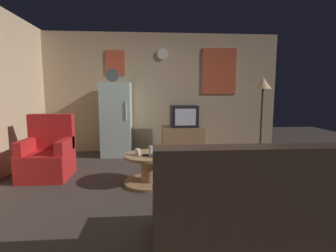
{
  "coord_description": "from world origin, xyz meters",
  "views": [
    {
      "loc": [
        -0.26,
        -3.21,
        1.29
      ],
      "look_at": [
        0.05,
        0.9,
        0.75
      ],
      "focal_mm": 26.97,
      "sensor_mm": 36.0,
      "label": 1
    }
  ],
  "objects_px": {
    "coffee_table": "(149,169)",
    "remote_control": "(148,155)",
    "fridge": "(117,119)",
    "standing_lamp": "(263,90)",
    "mug_ceramic_tan": "(159,154)",
    "armchair": "(48,155)",
    "tv_stand": "(182,141)",
    "wine_glass": "(151,151)",
    "couch": "(257,213)",
    "mug_ceramic_white": "(138,152)",
    "crt_tv": "(184,116)",
    "book_stack": "(210,154)"
  },
  "relations": [
    {
      "from": "coffee_table",
      "to": "remote_control",
      "type": "height_order",
      "value": "remote_control"
    },
    {
      "from": "fridge",
      "to": "standing_lamp",
      "type": "height_order",
      "value": "fridge"
    },
    {
      "from": "fridge",
      "to": "mug_ceramic_tan",
      "type": "distance_m",
      "value": 2.12
    },
    {
      "from": "armchair",
      "to": "tv_stand",
      "type": "bearing_deg",
      "value": 28.47
    },
    {
      "from": "tv_stand",
      "to": "wine_glass",
      "type": "height_order",
      "value": "tv_stand"
    },
    {
      "from": "coffee_table",
      "to": "remote_control",
      "type": "xyz_separation_m",
      "value": [
        -0.02,
        -0.08,
        0.23
      ]
    },
    {
      "from": "tv_stand",
      "to": "standing_lamp",
      "type": "bearing_deg",
      "value": -13.34
    },
    {
      "from": "standing_lamp",
      "to": "remote_control",
      "type": "distance_m",
      "value": 2.77
    },
    {
      "from": "remote_control",
      "to": "couch",
      "type": "distance_m",
      "value": 1.77
    },
    {
      "from": "mug_ceramic_white",
      "to": "couch",
      "type": "distance_m",
      "value": 1.89
    },
    {
      "from": "crt_tv",
      "to": "standing_lamp",
      "type": "xyz_separation_m",
      "value": [
        1.49,
        -0.36,
        0.54
      ]
    },
    {
      "from": "crt_tv",
      "to": "remote_control",
      "type": "relative_size",
      "value": 3.6
    },
    {
      "from": "remote_control",
      "to": "armchair",
      "type": "xyz_separation_m",
      "value": [
        -1.54,
        0.5,
        -0.1
      ]
    },
    {
      "from": "fridge",
      "to": "mug_ceramic_white",
      "type": "distance_m",
      "value": 1.87
    },
    {
      "from": "coffee_table",
      "to": "couch",
      "type": "bearing_deg",
      "value": -61.34
    },
    {
      "from": "crt_tv",
      "to": "book_stack",
      "type": "relative_size",
      "value": 2.53
    },
    {
      "from": "tv_stand",
      "to": "standing_lamp",
      "type": "relative_size",
      "value": 0.53
    },
    {
      "from": "fridge",
      "to": "tv_stand",
      "type": "height_order",
      "value": "fridge"
    },
    {
      "from": "tv_stand",
      "to": "coffee_table",
      "type": "height_order",
      "value": "tv_stand"
    },
    {
      "from": "wine_glass",
      "to": "armchair",
      "type": "xyz_separation_m",
      "value": [
        -1.58,
        0.56,
        -0.17
      ]
    },
    {
      "from": "tv_stand",
      "to": "crt_tv",
      "type": "height_order",
      "value": "crt_tv"
    },
    {
      "from": "crt_tv",
      "to": "standing_lamp",
      "type": "relative_size",
      "value": 0.34
    },
    {
      "from": "mug_ceramic_tan",
      "to": "remote_control",
      "type": "height_order",
      "value": "mug_ceramic_tan"
    },
    {
      "from": "fridge",
      "to": "crt_tv",
      "type": "relative_size",
      "value": 3.28
    },
    {
      "from": "wine_glass",
      "to": "mug_ceramic_tan",
      "type": "bearing_deg",
      "value": -28.14
    },
    {
      "from": "crt_tv",
      "to": "book_stack",
      "type": "height_order",
      "value": "crt_tv"
    },
    {
      "from": "mug_ceramic_tan",
      "to": "book_stack",
      "type": "relative_size",
      "value": 0.42
    },
    {
      "from": "fridge",
      "to": "standing_lamp",
      "type": "relative_size",
      "value": 1.11
    },
    {
      "from": "wine_glass",
      "to": "armchair",
      "type": "bearing_deg",
      "value": 160.43
    },
    {
      "from": "fridge",
      "to": "couch",
      "type": "height_order",
      "value": "fridge"
    },
    {
      "from": "mug_ceramic_white",
      "to": "armchair",
      "type": "height_order",
      "value": "armchair"
    },
    {
      "from": "standing_lamp",
      "to": "coffee_table",
      "type": "bearing_deg",
      "value": -149.83
    },
    {
      "from": "tv_stand",
      "to": "standing_lamp",
      "type": "xyz_separation_m",
      "value": [
        1.52,
        -0.36,
        1.06
      ]
    },
    {
      "from": "wine_glass",
      "to": "crt_tv",
      "type": "bearing_deg",
      "value": 68.77
    },
    {
      "from": "standing_lamp",
      "to": "armchair",
      "type": "height_order",
      "value": "standing_lamp"
    },
    {
      "from": "crt_tv",
      "to": "mug_ceramic_white",
      "type": "relative_size",
      "value": 6.0
    },
    {
      "from": "wine_glass",
      "to": "mug_ceramic_white",
      "type": "xyz_separation_m",
      "value": [
        -0.18,
        0.1,
        -0.03
      ]
    },
    {
      "from": "book_stack",
      "to": "mug_ceramic_white",
      "type": "bearing_deg",
      "value": -132.09
    },
    {
      "from": "armchair",
      "to": "couch",
      "type": "bearing_deg",
      "value": -39.72
    },
    {
      "from": "fridge",
      "to": "crt_tv",
      "type": "height_order",
      "value": "fridge"
    },
    {
      "from": "book_stack",
      "to": "fridge",
      "type": "bearing_deg",
      "value": 173.95
    },
    {
      "from": "mug_ceramic_white",
      "to": "fridge",
      "type": "bearing_deg",
      "value": 105.9
    },
    {
      "from": "mug_ceramic_tan",
      "to": "armchair",
      "type": "height_order",
      "value": "armchair"
    },
    {
      "from": "armchair",
      "to": "book_stack",
      "type": "xyz_separation_m",
      "value": [
        2.82,
        1.12,
        -0.3
      ]
    },
    {
      "from": "standing_lamp",
      "to": "wine_glass",
      "type": "distance_m",
      "value": 2.74
    },
    {
      "from": "mug_ceramic_tan",
      "to": "remote_control",
      "type": "relative_size",
      "value": 0.6
    },
    {
      "from": "remote_control",
      "to": "book_stack",
      "type": "bearing_deg",
      "value": 50.15
    },
    {
      "from": "standing_lamp",
      "to": "book_stack",
      "type": "distance_m",
      "value": 1.64
    },
    {
      "from": "standing_lamp",
      "to": "couch",
      "type": "relative_size",
      "value": 0.94
    },
    {
      "from": "coffee_table",
      "to": "wine_glass",
      "type": "bearing_deg",
      "value": -81.45
    }
  ]
}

